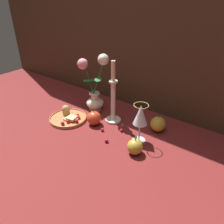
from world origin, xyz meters
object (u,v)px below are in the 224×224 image
(vase, at_px, (94,90))
(apple_beside_vase, at_px, (94,118))
(wine_glass, at_px, (141,116))
(candlestick, at_px, (113,101))
(plate_with_pastries, at_px, (68,117))
(apple_near_glass, at_px, (135,147))
(apple_at_table_edge, at_px, (158,124))

(vase, distance_m, apple_beside_vase, 0.18)
(wine_glass, relative_size, apple_beside_vase, 2.20)
(candlestick, bearing_deg, apple_beside_vase, -123.65)
(plate_with_pastries, distance_m, apple_beside_vase, 0.16)
(vase, xyz_separation_m, apple_near_glass, (0.39, -0.19, -0.09))
(plate_with_pastries, height_order, apple_at_table_edge, apple_at_table_edge)
(vase, bearing_deg, apple_at_table_edge, 3.54)
(apple_beside_vase, bearing_deg, apple_at_table_edge, 26.48)
(candlestick, relative_size, apple_at_table_edge, 3.83)
(wine_glass, xyz_separation_m, candlestick, (-0.20, 0.07, -0.01))
(apple_at_table_edge, bearing_deg, vase, -176.46)
(wine_glass, relative_size, apple_near_glass, 2.34)
(candlestick, xyz_separation_m, apple_at_table_edge, (0.23, 0.06, -0.08))
(vase, height_order, apple_near_glass, vase)
(wine_glass, xyz_separation_m, apple_near_glass, (0.03, -0.09, -0.10))
(apple_beside_vase, bearing_deg, apple_near_glass, -13.51)
(plate_with_pastries, distance_m, apple_at_table_edge, 0.48)
(vase, relative_size, plate_with_pastries, 1.70)
(plate_with_pastries, bearing_deg, candlestick, 33.11)
(wine_glass, height_order, apple_at_table_edge, wine_glass)
(apple_at_table_edge, bearing_deg, apple_near_glass, -89.98)
(wine_glass, bearing_deg, vase, 164.44)
(plate_with_pastries, height_order, apple_near_glass, apple_near_glass)
(vase, relative_size, wine_glass, 1.82)
(wine_glass, height_order, apple_beside_vase, wine_glass)
(vase, bearing_deg, apple_beside_vase, -50.00)
(plate_with_pastries, height_order, wine_glass, wine_glass)
(vase, height_order, apple_beside_vase, vase)
(plate_with_pastries, relative_size, wine_glass, 1.07)
(wine_glass, height_order, apple_near_glass, wine_glass)
(vase, xyz_separation_m, apple_beside_vase, (0.10, -0.12, -0.09))
(candlestick, distance_m, apple_near_glass, 0.29)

